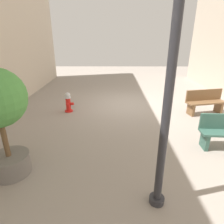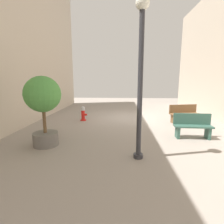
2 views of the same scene
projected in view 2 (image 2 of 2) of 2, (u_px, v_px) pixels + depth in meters
name	position (u px, v px, depth m)	size (l,w,h in m)	color
ground_plane	(127.00, 117.00, 10.55)	(23.40, 23.40, 0.00)	gray
building_facade_right	(4.00, 15.00, 7.29)	(0.70, 18.00, 9.86)	beige
fire_hydrant	(83.00, 113.00, 9.71)	(0.39, 0.42, 0.80)	red
bench_near	(184.00, 113.00, 9.24)	(1.60, 0.75, 0.95)	brown
bench_far	(192.00, 126.00, 6.78)	(1.44, 0.50, 0.95)	#33594C
planter_tree	(43.00, 102.00, 5.79)	(1.20, 1.20, 2.38)	slate
street_lamp	(141.00, 64.00, 4.61)	(0.36, 0.36, 4.31)	#2D2D33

